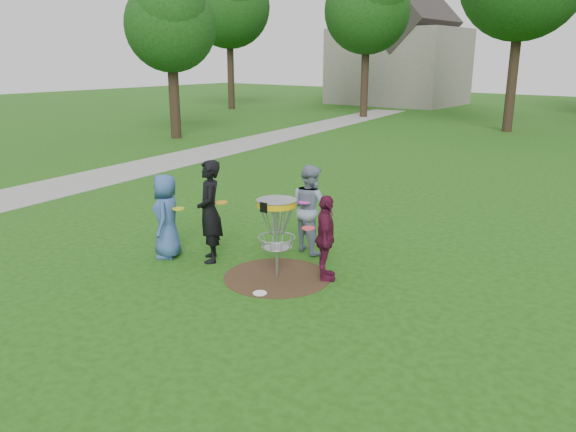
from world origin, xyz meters
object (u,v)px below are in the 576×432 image
Objects in this scene: player_blue at (166,216)px; player_black at (210,211)px; disc_golf_basket at (277,219)px; player_grey at (310,209)px; player_maroon at (326,238)px.

player_black is at bearing 75.12° from player_blue.
player_black is 1.45m from disc_golf_basket.
player_blue is 0.86m from player_black.
player_black is 1.11× the size of player_grey.
player_maroon reaches higher than disc_golf_basket.
player_grey is at bearing 97.07° from player_black.
player_grey is (1.88, 1.86, 0.06)m from player_blue.
player_blue is at bearing 60.97° from player_grey.
player_black is (0.77, 0.34, 0.15)m from player_blue.
player_grey is 1.42m from player_maroon.
player_grey reaches higher than player_maroon.
player_blue is 0.93× the size of player_grey.
player_black is 1.29× the size of player_maroon.
player_black reaches higher than disc_golf_basket.
player_grey is at bearing 103.73° from disc_golf_basket.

